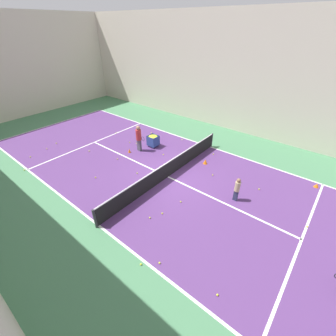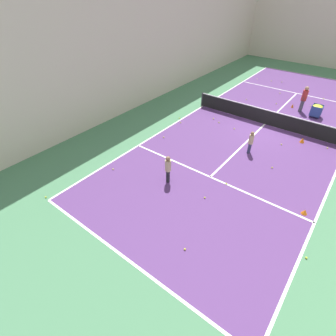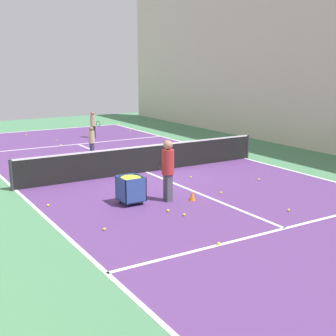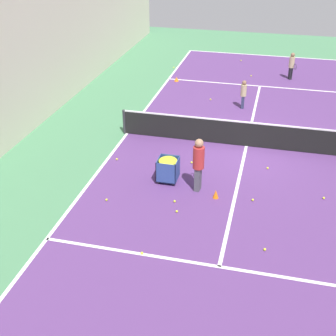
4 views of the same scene
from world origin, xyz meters
name	(u,v)px [view 4 (image 4 of 4)]	position (x,y,z in m)	size (l,w,h in m)	color
ground_plane	(246,146)	(0.00, 0.00, 0.00)	(35.51, 35.51, 0.00)	#477F56
court_playing_area	(246,146)	(0.00, 0.00, 0.00)	(9.05, 24.27, 0.00)	#563370
line_baseline_near	(267,56)	(0.00, -12.14, 0.01)	(9.05, 0.10, 0.00)	white
line_sideline_right	(127,133)	(4.53, 0.00, 0.01)	(0.10, 24.27, 0.00)	white
line_service_near	(260,86)	(0.00, -6.67, 0.01)	(9.05, 0.10, 0.00)	white
line_service_far	(219,267)	(0.00, 6.67, 0.01)	(9.05, 0.10, 0.00)	white
line_centre_service	(246,146)	(0.00, 0.00, 0.01)	(0.10, 13.35, 0.00)	white
hall_enclosure_right	(24,22)	(8.22, 0.00, 3.98)	(0.15, 31.81, 7.96)	beige
tennis_net	(247,134)	(0.00, 0.00, 0.50)	(9.35, 0.10, 0.96)	#2D2D33
player_near_baseline	(292,64)	(-1.38, -8.09, 0.76)	(0.42, 0.58, 1.33)	black
coach_at_net	(199,161)	(1.16, 3.34, 0.98)	(0.37, 0.68, 1.71)	#4C4C56
child_midcourt	(244,92)	(0.53, -3.65, 0.71)	(0.25, 0.25, 1.23)	#2D3351
ball_cart	(168,165)	(2.17, 3.05, 0.57)	(0.63, 0.65, 0.79)	#2D478C
training_cone_0	(185,126)	(2.45, -0.86, 0.14)	(0.25, 0.25, 0.28)	orange
training_cone_1	(177,79)	(4.07, -6.43, 0.11)	(0.23, 0.23, 0.21)	orange
training_cone_2	(216,194)	(0.56, 3.67, 0.14)	(0.17, 0.17, 0.27)	orange
tennis_ball_0	(142,253)	(1.94, 6.67, 0.04)	(0.07, 0.07, 0.07)	yellow
tennis_ball_4	(283,129)	(-1.22, -1.76, 0.04)	(0.07, 0.07, 0.07)	yellow
tennis_ball_5	(265,249)	(-1.02, 5.80, 0.04)	(0.07, 0.07, 0.07)	yellow
tennis_ball_6	(117,159)	(4.19, 2.13, 0.04)	(0.07, 0.07, 0.07)	yellow
tennis_ball_7	(313,134)	(-2.35, -1.59, 0.04)	(0.07, 0.07, 0.07)	yellow
tennis_ball_8	(177,211)	(1.51, 4.69, 0.04)	(0.07, 0.07, 0.07)	yellow
tennis_ball_9	(174,67)	(4.70, -8.49, 0.04)	(0.07, 0.07, 0.07)	yellow
tennis_ball_10	(243,84)	(0.82, -6.69, 0.04)	(0.07, 0.07, 0.07)	yellow
tennis_ball_11	(253,200)	(-0.53, 3.57, 0.04)	(0.07, 0.07, 0.07)	yellow
tennis_ball_12	(210,121)	(1.64, -1.83, 0.04)	(0.07, 0.07, 0.07)	yellow
tennis_ball_14	(324,198)	(-2.56, 2.97, 0.04)	(0.07, 0.07, 0.07)	yellow
tennis_ball_16	(241,60)	(1.34, -10.67, 0.04)	(0.07, 0.07, 0.07)	yellow
tennis_ball_17	(328,138)	(-2.89, -1.35, 0.04)	(0.07, 0.07, 0.07)	yellow
tennis_ball_18	(268,168)	(-0.84, 1.53, 0.04)	(0.07, 0.07, 0.07)	yellow
tennis_ball_19	(210,99)	(2.01, -4.25, 0.04)	(0.07, 0.07, 0.07)	yellow
tennis_ball_20	(152,127)	(3.73, -0.69, 0.04)	(0.07, 0.07, 0.07)	yellow
tennis_ball_24	(106,200)	(3.65, 4.60, 0.04)	(0.07, 0.07, 0.07)	yellow
tennis_ball_26	(192,162)	(1.67, 1.74, 0.04)	(0.07, 0.07, 0.07)	yellow
tennis_ball_27	(251,76)	(0.54, -8.06, 0.04)	(0.07, 0.07, 0.07)	yellow
tennis_ball_28	(175,201)	(1.68, 4.20, 0.04)	(0.07, 0.07, 0.07)	yellow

